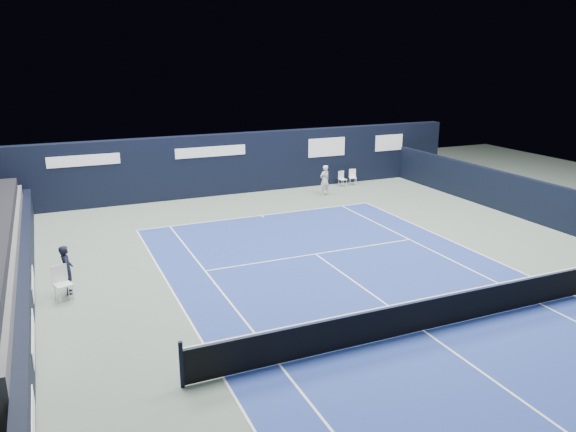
% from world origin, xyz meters
% --- Properties ---
extents(ground, '(48.00, 48.00, 0.00)m').
position_xyz_m(ground, '(0.00, 2.00, 0.00)').
color(ground, '#5B6C5F').
rests_on(ground, ground).
extents(court_surface, '(10.97, 23.77, 0.01)m').
position_xyz_m(court_surface, '(0.00, 0.00, 0.00)').
color(court_surface, navy).
rests_on(court_surface, ground).
extents(enclosure_wall_right, '(0.30, 22.00, 1.80)m').
position_xyz_m(enclosure_wall_right, '(10.50, 6.00, 0.90)').
color(enclosure_wall_right, black).
rests_on(enclosure_wall_right, ground).
extents(folding_chair_back_a, '(0.40, 0.43, 0.83)m').
position_xyz_m(folding_chair_back_a, '(6.16, 15.64, 0.55)').
color(folding_chair_back_a, white).
rests_on(folding_chair_back_a, ground).
extents(folding_chair_back_b, '(0.48, 0.47, 0.86)m').
position_xyz_m(folding_chair_back_b, '(6.89, 15.69, 0.49)').
color(folding_chair_back_b, white).
rests_on(folding_chair_back_b, ground).
extents(line_judge_chair, '(0.58, 0.57, 1.05)m').
position_xyz_m(line_judge_chair, '(-8.56, 5.93, 0.60)').
color(line_judge_chair, white).
rests_on(line_judge_chair, ground).
extents(line_judge, '(0.38, 0.56, 1.52)m').
position_xyz_m(line_judge, '(-8.38, 6.34, 0.76)').
color(line_judge, black).
rests_on(line_judge, ground).
extents(court_markings, '(11.03, 23.83, 0.00)m').
position_xyz_m(court_markings, '(0.00, 0.00, 0.01)').
color(court_markings, white).
rests_on(court_markings, court_surface).
extents(tennis_net, '(12.90, 0.10, 1.10)m').
position_xyz_m(tennis_net, '(0.00, 0.00, 0.51)').
color(tennis_net, black).
rests_on(tennis_net, ground).
extents(back_sponsor_wall, '(26.00, 0.63, 3.10)m').
position_xyz_m(back_sponsor_wall, '(0.01, 16.50, 1.55)').
color(back_sponsor_wall, black).
rests_on(back_sponsor_wall, ground).
extents(side_barrier_left, '(0.33, 22.00, 1.20)m').
position_xyz_m(side_barrier_left, '(-9.50, 5.97, 0.60)').
color(side_barrier_left, black).
rests_on(side_barrier_left, ground).
extents(tennis_player, '(0.63, 0.86, 1.55)m').
position_xyz_m(tennis_player, '(4.38, 14.20, 0.78)').
color(tennis_player, silver).
rests_on(tennis_player, ground).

